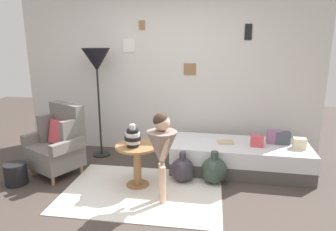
{
  "coord_description": "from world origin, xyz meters",
  "views": [
    {
      "loc": [
        0.74,
        -2.89,
        1.83
      ],
      "look_at": [
        0.15,
        0.95,
        0.85
      ],
      "focal_mm": 32.36,
      "sensor_mm": 36.0,
      "label": 1
    }
  ],
  "objects_px": {
    "armchair": "(59,143)",
    "vase_striped": "(133,137)",
    "book_on_daybed": "(226,142)",
    "demijohn_far": "(214,170)",
    "daybed": "(240,157)",
    "side_table": "(137,157)",
    "person_child": "(162,147)",
    "magazine_basket": "(16,174)",
    "floor_lamp": "(97,63)",
    "demijohn_near": "(183,169)"
  },
  "relations": [
    {
      "from": "armchair",
      "to": "vase_striped",
      "type": "xyz_separation_m",
      "value": [
        1.13,
        -0.28,
        0.23
      ]
    },
    {
      "from": "book_on_daybed",
      "to": "demijohn_far",
      "type": "distance_m",
      "value": 0.53
    },
    {
      "from": "armchair",
      "to": "daybed",
      "type": "height_order",
      "value": "armchair"
    },
    {
      "from": "side_table",
      "to": "book_on_daybed",
      "type": "relative_size",
      "value": 2.5
    },
    {
      "from": "vase_striped",
      "to": "person_child",
      "type": "relative_size",
      "value": 0.27
    },
    {
      "from": "magazine_basket",
      "to": "floor_lamp",
      "type": "bearing_deg",
      "value": 57.75
    },
    {
      "from": "vase_striped",
      "to": "book_on_daybed",
      "type": "xyz_separation_m",
      "value": [
        1.15,
        0.74,
        -0.25
      ]
    },
    {
      "from": "magazine_basket",
      "to": "person_child",
      "type": "bearing_deg",
      "value": -4.19
    },
    {
      "from": "armchair",
      "to": "book_on_daybed",
      "type": "relative_size",
      "value": 4.41
    },
    {
      "from": "daybed",
      "to": "demijohn_near",
      "type": "height_order",
      "value": "demijohn_near"
    },
    {
      "from": "book_on_daybed",
      "to": "demijohn_far",
      "type": "relative_size",
      "value": 0.51
    },
    {
      "from": "person_child",
      "to": "vase_striped",
      "type": "bearing_deg",
      "value": 145.34
    },
    {
      "from": "daybed",
      "to": "floor_lamp",
      "type": "xyz_separation_m",
      "value": [
        -2.17,
        0.26,
        1.28
      ]
    },
    {
      "from": "vase_striped",
      "to": "person_child",
      "type": "height_order",
      "value": "person_child"
    },
    {
      "from": "daybed",
      "to": "floor_lamp",
      "type": "distance_m",
      "value": 2.53
    },
    {
      "from": "side_table",
      "to": "demijohn_near",
      "type": "bearing_deg",
      "value": 21.46
    },
    {
      "from": "daybed",
      "to": "vase_striped",
      "type": "bearing_deg",
      "value": -151.3
    },
    {
      "from": "daybed",
      "to": "demijohn_near",
      "type": "relative_size",
      "value": 4.79
    },
    {
      "from": "side_table",
      "to": "vase_striped",
      "type": "relative_size",
      "value": 1.94
    },
    {
      "from": "magazine_basket",
      "to": "armchair",
      "type": "bearing_deg",
      "value": 46.29
    },
    {
      "from": "demijohn_near",
      "to": "demijohn_far",
      "type": "distance_m",
      "value": 0.41
    },
    {
      "from": "armchair",
      "to": "demijohn_near",
      "type": "relative_size",
      "value": 2.41
    },
    {
      "from": "floor_lamp",
      "to": "person_child",
      "type": "relative_size",
      "value": 1.61
    },
    {
      "from": "side_table",
      "to": "magazine_basket",
      "type": "distance_m",
      "value": 1.6
    },
    {
      "from": "side_table",
      "to": "demijohn_near",
      "type": "height_order",
      "value": "side_table"
    },
    {
      "from": "person_child",
      "to": "daybed",
      "type": "bearing_deg",
      "value": 47.35
    },
    {
      "from": "floor_lamp",
      "to": "demijohn_near",
      "type": "xyz_separation_m",
      "value": [
        1.4,
        -0.73,
        -1.31
      ]
    },
    {
      "from": "book_on_daybed",
      "to": "magazine_basket",
      "type": "bearing_deg",
      "value": -161.89
    },
    {
      "from": "vase_striped",
      "to": "magazine_basket",
      "type": "bearing_deg",
      "value": -174.75
    },
    {
      "from": "side_table",
      "to": "demijohn_near",
      "type": "distance_m",
      "value": 0.64
    },
    {
      "from": "vase_striped",
      "to": "magazine_basket",
      "type": "distance_m",
      "value": 1.63
    },
    {
      "from": "armchair",
      "to": "vase_striped",
      "type": "bearing_deg",
      "value": -13.95
    },
    {
      "from": "person_child",
      "to": "demijohn_far",
      "type": "relative_size",
      "value": 2.45
    },
    {
      "from": "floor_lamp",
      "to": "book_on_daybed",
      "type": "relative_size",
      "value": 7.74
    },
    {
      "from": "vase_striped",
      "to": "magazine_basket",
      "type": "height_order",
      "value": "vase_striped"
    },
    {
      "from": "vase_striped",
      "to": "demijohn_near",
      "type": "xyz_separation_m",
      "value": [
        0.59,
        0.27,
        -0.5
      ]
    },
    {
      "from": "armchair",
      "to": "person_child",
      "type": "distance_m",
      "value": 1.66
    },
    {
      "from": "demijohn_near",
      "to": "magazine_basket",
      "type": "height_order",
      "value": "demijohn_near"
    },
    {
      "from": "armchair",
      "to": "daybed",
      "type": "distance_m",
      "value": 2.54
    },
    {
      "from": "book_on_daybed",
      "to": "magazine_basket",
      "type": "height_order",
      "value": "book_on_daybed"
    },
    {
      "from": "daybed",
      "to": "demijohn_near",
      "type": "xyz_separation_m",
      "value": [
        -0.77,
        -0.47,
        -0.04
      ]
    },
    {
      "from": "demijohn_far",
      "to": "side_table",
      "type": "bearing_deg",
      "value": -166.86
    },
    {
      "from": "armchair",
      "to": "vase_striped",
      "type": "relative_size",
      "value": 3.43
    },
    {
      "from": "armchair",
      "to": "floor_lamp",
      "type": "xyz_separation_m",
      "value": [
        0.32,
        0.72,
        1.04
      ]
    },
    {
      "from": "armchair",
      "to": "magazine_basket",
      "type": "distance_m",
      "value": 0.66
    },
    {
      "from": "side_table",
      "to": "book_on_daybed",
      "type": "height_order",
      "value": "side_table"
    },
    {
      "from": "demijohn_far",
      "to": "daybed",
      "type": "bearing_deg",
      "value": 52.21
    },
    {
      "from": "vase_striped",
      "to": "demijohn_near",
      "type": "distance_m",
      "value": 0.82
    },
    {
      "from": "side_table",
      "to": "floor_lamp",
      "type": "height_order",
      "value": "floor_lamp"
    },
    {
      "from": "armchair",
      "to": "demijohn_near",
      "type": "bearing_deg",
      "value": -0.23
    }
  ]
}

